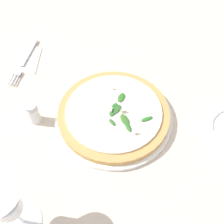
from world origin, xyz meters
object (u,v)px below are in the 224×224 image
at_px(wine_glass, 4,203).
at_px(shaker_pepper, 33,113).
at_px(pizza_arugula_main, 112,115).
at_px(fork, 25,60).

relative_size(wine_glass, shaker_pepper, 2.76).
bearing_deg(pizza_arugula_main, shaker_pepper, -82.90).
relative_size(wine_glass, fork, 0.83).
bearing_deg(pizza_arugula_main, fork, -123.25).
distance_m(pizza_arugula_main, shaker_pepper, 0.21).
distance_m(wine_glass, shaker_pepper, 0.29).
distance_m(pizza_arugula_main, wine_glass, 0.36).
xyz_separation_m(pizza_arugula_main, shaker_pepper, (0.03, -0.21, 0.02)).
bearing_deg(fork, shaker_pepper, 28.47).
xyz_separation_m(wine_glass, fork, (-0.50, -0.14, -0.12)).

